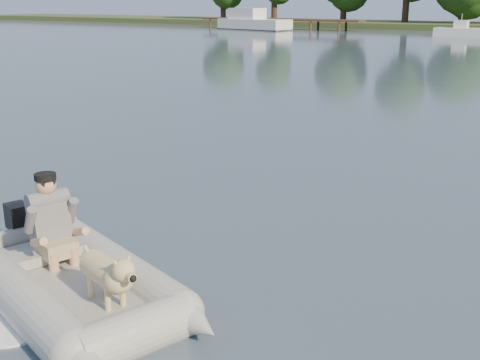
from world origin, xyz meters
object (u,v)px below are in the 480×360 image
Objects in this scene: cabin_cruiser at (254,19)px; motorboat at (463,26)px; man at (50,217)px; dog at (105,276)px; dock at (279,24)px; dinghy at (73,251)px.

cabin_cruiser is 1.76× the size of motorboat.
man is 1.16× the size of dog.
cabin_cruiser is at bearing 136.88° from man.
dock is at bearing 168.88° from motorboat.
dock is 18.04× the size of man.
man is (25.24, -52.44, 0.20)m from dock.
dog is at bearing 4.57° from dinghy.
cabin_cruiser is (-27.70, 49.95, 0.58)m from dog.
motorboat is at bearing 115.90° from man.
dinghy is (25.84, -52.69, 0.02)m from dock.
dinghy is 4.54× the size of man.
man is at bearing -180.00° from dog.
man is at bearing -51.58° from cabin_cruiser.
cabin_cruiser is at bearing 177.57° from motorboat.
dinghy is at bearing -175.43° from dog.
dinghy is 0.67m from man.
dock is at bearing 76.32° from cabin_cruiser.
man reaches higher than dinghy.
dinghy is at bearing -4.24° from man.
dog is 0.11× the size of cabin_cruiser.
dock is 58.69m from dinghy.
dock is 3.21m from cabin_cruiser.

